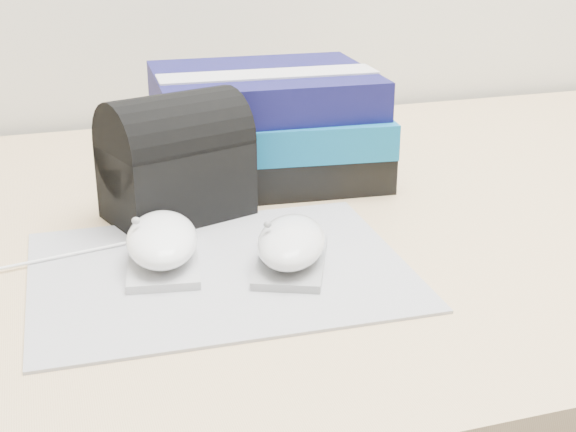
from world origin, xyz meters
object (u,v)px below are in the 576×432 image
object	(u,v)px
pouch	(176,159)
mouse_front	(291,245)
desk	(321,359)
mouse_rear	(162,243)
book_stack	(267,125)

from	to	relation	value
pouch	mouse_front	bearing A→B (deg)	-64.67
desk	mouse_rear	xyz separation A→B (m)	(-0.22, -0.16, 0.26)
mouse_front	desk	bearing A→B (deg)	62.43
book_stack	mouse_front	bearing A→B (deg)	-101.53
mouse_rear	pouch	distance (m)	0.13
desk	pouch	world-z (taller)	pouch
book_stack	mouse_rear	bearing A→B (deg)	-126.27
book_stack	pouch	distance (m)	0.16
desk	pouch	xyz separation A→B (m)	(-0.18, -0.04, 0.30)
desk	mouse_rear	distance (m)	0.37
desk	book_stack	bearing A→B (deg)	130.80
mouse_rear	book_stack	size ratio (longest dim) A/B	0.45
pouch	book_stack	bearing A→B (deg)	38.73
mouse_rear	pouch	world-z (taller)	pouch
mouse_front	pouch	distance (m)	0.18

